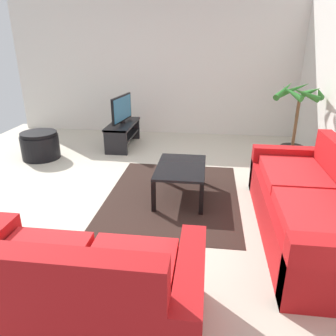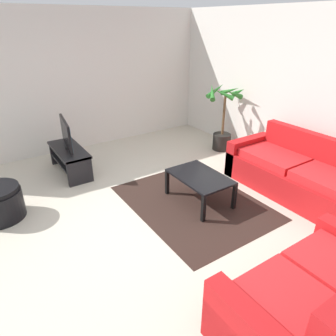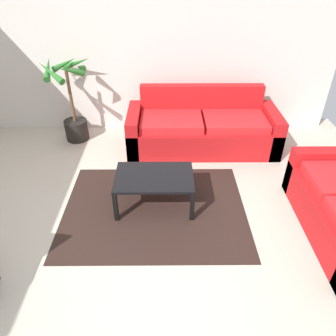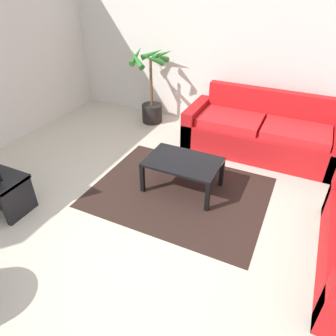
% 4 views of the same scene
% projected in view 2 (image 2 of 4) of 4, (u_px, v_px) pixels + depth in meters
% --- Properties ---
extents(ground_plane, '(6.60, 6.60, 0.00)m').
position_uv_depth(ground_plane, '(145.00, 216.00, 4.22)').
color(ground_plane, beige).
extents(wall_back, '(6.00, 0.06, 2.70)m').
position_uv_depth(wall_back, '(297.00, 93.00, 5.12)').
color(wall_back, silver).
rests_on(wall_back, ground).
extents(wall_left, '(0.06, 6.00, 2.70)m').
position_uv_depth(wall_left, '(66.00, 83.00, 5.88)').
color(wall_left, silver).
rests_on(wall_left, ground).
extents(couch_main, '(2.30, 0.90, 0.90)m').
position_uv_depth(couch_main, '(301.00, 177.00, 4.62)').
color(couch_main, red).
rests_on(couch_main, ground).
extents(couch_loveseat, '(0.90, 1.68, 0.90)m').
position_uv_depth(couch_loveseat, '(316.00, 302.00, 2.57)').
color(couch_loveseat, red).
rests_on(couch_loveseat, ground).
extents(tv_stand, '(1.10, 0.45, 0.45)m').
position_uv_depth(tv_stand, '(70.00, 157.00, 5.32)').
color(tv_stand, black).
rests_on(tv_stand, ground).
extents(tv, '(0.84, 0.16, 0.51)m').
position_uv_depth(tv, '(66.00, 134.00, 5.13)').
color(tv, black).
rests_on(tv, tv_stand).
extents(coffee_table, '(0.93, 0.61, 0.43)m').
position_uv_depth(coffee_table, '(200.00, 179.00, 4.42)').
color(coffee_table, black).
rests_on(coffee_table, ground).
extents(area_rug, '(2.20, 1.70, 0.01)m').
position_uv_depth(area_rug, '(193.00, 202.00, 4.53)').
color(area_rug, black).
rests_on(area_rug, ground).
extents(potted_palm, '(0.77, 0.80, 1.34)m').
position_uv_depth(potted_palm, '(223.00, 124.00, 6.18)').
color(potted_palm, black).
rests_on(potted_palm, ground).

